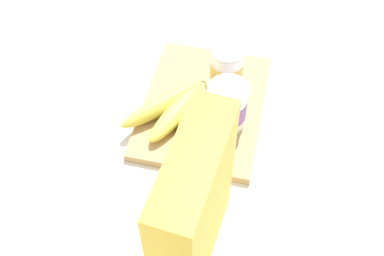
{
  "coord_description": "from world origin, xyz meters",
  "views": [
    {
      "loc": [
        0.59,
        0.11,
        0.73
      ],
      "look_at": [
        0.1,
        0.0,
        0.07
      ],
      "focal_mm": 46.1,
      "sensor_mm": 36.0,
      "label": 1
    }
  ],
  "objects_px": {
    "cereal_box": "(194,210)",
    "yogurt_cup_front": "(227,68)",
    "banana_bunch": "(184,112)",
    "cutting_board": "(203,106)",
    "yogurt_cup_back": "(227,106)"
  },
  "relations": [
    {
      "from": "yogurt_cup_front",
      "to": "banana_bunch",
      "type": "distance_m",
      "value": 0.12
    },
    {
      "from": "cutting_board",
      "to": "cereal_box",
      "type": "height_order",
      "value": "cereal_box"
    },
    {
      "from": "yogurt_cup_back",
      "to": "banana_bunch",
      "type": "distance_m",
      "value": 0.08
    },
    {
      "from": "yogurt_cup_back",
      "to": "cutting_board",
      "type": "bearing_deg",
      "value": -124.2
    },
    {
      "from": "banana_bunch",
      "to": "cereal_box",
      "type": "bearing_deg",
      "value": 16.51
    },
    {
      "from": "cereal_box",
      "to": "yogurt_cup_front",
      "type": "relative_size",
      "value": 2.79
    },
    {
      "from": "banana_bunch",
      "to": "cutting_board",
      "type": "bearing_deg",
      "value": 147.48
    },
    {
      "from": "cutting_board",
      "to": "yogurt_cup_front",
      "type": "relative_size",
      "value": 3.13
    },
    {
      "from": "cereal_box",
      "to": "yogurt_cup_front",
      "type": "bearing_deg",
      "value": -172.46
    },
    {
      "from": "yogurt_cup_front",
      "to": "yogurt_cup_back",
      "type": "bearing_deg",
      "value": 11.08
    },
    {
      "from": "cereal_box",
      "to": "banana_bunch",
      "type": "bearing_deg",
      "value": -157.96
    },
    {
      "from": "yogurt_cup_back",
      "to": "banana_bunch",
      "type": "height_order",
      "value": "yogurt_cup_back"
    },
    {
      "from": "yogurt_cup_front",
      "to": "banana_bunch",
      "type": "height_order",
      "value": "yogurt_cup_front"
    },
    {
      "from": "cereal_box",
      "to": "yogurt_cup_front",
      "type": "distance_m",
      "value": 0.34
    },
    {
      "from": "yogurt_cup_back",
      "to": "banana_bunch",
      "type": "xyz_separation_m",
      "value": [
        0.01,
        -0.08,
        -0.03
      ]
    }
  ]
}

